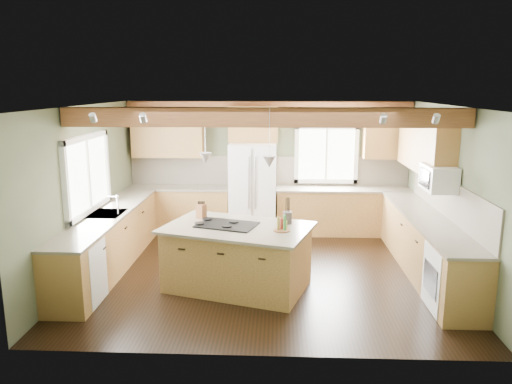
{
  "coord_description": "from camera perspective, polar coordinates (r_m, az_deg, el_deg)",
  "views": [
    {
      "loc": [
        0.2,
        -7.45,
        2.89
      ],
      "look_at": [
        -0.15,
        0.3,
        1.23
      ],
      "focal_mm": 35.0,
      "sensor_mm": 36.0,
      "label": 1
    }
  ],
  "objects": [
    {
      "name": "upper_cab_right",
      "position": [
        8.75,
        18.78,
        5.25
      ],
      "size": [
        0.35,
        2.2,
        0.9
      ],
      "primitive_type": "cube",
      "color": "brown",
      "rests_on": "wall_right"
    },
    {
      "name": "dishwasher",
      "position": [
        7.19,
        -19.75,
        -8.7
      ],
      "size": [
        0.6,
        0.6,
        0.84
      ],
      "primitive_type": "cube",
      "color": "white",
      "rests_on": "floor"
    },
    {
      "name": "island",
      "position": [
        7.3,
        -2.13,
        -7.58
      ],
      "size": [
        2.17,
        1.68,
        0.88
      ],
      "primitive_type": "cube",
      "rotation": [
        0.0,
        0.0,
        -0.3
      ],
      "color": "olive",
      "rests_on": "floor"
    },
    {
      "name": "faucet",
      "position": [
        8.12,
        -15.53,
        -1.49
      ],
      "size": [
        0.02,
        0.02,
        0.28
      ],
      "primitive_type": "cylinder",
      "color": "#B2B2B7",
      "rests_on": "sink"
    },
    {
      "name": "sink",
      "position": [
        8.21,
        -16.67,
        -2.45
      ],
      "size": [
        0.5,
        0.65,
        0.03
      ],
      "primitive_type": "cube",
      "color": "#262628",
      "rests_on": "counter_left"
    },
    {
      "name": "counter_back_left",
      "position": [
        10.05,
        -8.86,
        0.49
      ],
      "size": [
        2.06,
        0.64,
        0.04
      ],
      "primitive_type": "cube",
      "color": "brown",
      "rests_on": "base_cab_back_left"
    },
    {
      "name": "microwave",
      "position": [
        7.89,
        20.14,
        1.53
      ],
      "size": [
        0.4,
        0.7,
        0.38
      ],
      "primitive_type": "cube",
      "color": "white",
      "rests_on": "wall_right"
    },
    {
      "name": "base_cab_back_right",
      "position": [
        10.04,
        9.92,
        -2.25
      ],
      "size": [
        2.62,
        0.6,
        0.88
      ],
      "primitive_type": "cube",
      "color": "brown",
      "rests_on": "floor"
    },
    {
      "name": "base_cab_right",
      "position": [
        8.22,
        18.84,
        -5.96
      ],
      "size": [
        0.6,
        3.7,
        0.88
      ],
      "primitive_type": "cube",
      "color": "brown",
      "rests_on": "floor"
    },
    {
      "name": "wall_right",
      "position": [
        8.05,
        21.4,
        -0.18
      ],
      "size": [
        0.0,
        5.0,
        5.0
      ],
      "primitive_type": "plane",
      "rotation": [
        1.57,
        0.0,
        -1.57
      ],
      "color": "#444C36",
      "rests_on": "ground"
    },
    {
      "name": "wall_back",
      "position": [
        10.08,
        1.45,
        2.98
      ],
      "size": [
        5.6,
        0.0,
        5.6
      ],
      "primitive_type": "plane",
      "rotation": [
        1.57,
        0.0,
        0.0
      ],
      "color": "#444C36",
      "rests_on": "ground"
    },
    {
      "name": "knife_block",
      "position": [
        7.59,
        -6.26,
        -2.21
      ],
      "size": [
        0.17,
        0.16,
        0.22
      ],
      "primitive_type": "cube",
      "rotation": [
        0.0,
        0.0,
        -0.64
      ],
      "color": "brown",
      "rests_on": "island_top"
    },
    {
      "name": "pendant_left",
      "position": [
        7.14,
        -5.79,
        3.85
      ],
      "size": [
        0.18,
        0.18,
        0.16
      ],
      "primitive_type": "cone",
      "rotation": [
        3.14,
        0.0,
        0.0
      ],
      "color": "#B2B2B7",
      "rests_on": "ceiling"
    },
    {
      "name": "pendant_right",
      "position": [
        6.78,
        1.53,
        3.47
      ],
      "size": [
        0.18,
        0.18,
        0.16
      ],
      "primitive_type": "cone",
      "rotation": [
        3.14,
        0.0,
        0.0
      ],
      "color": "#B2B2B7",
      "rests_on": "ceiling"
    },
    {
      "name": "ceiling_beam",
      "position": [
        6.86,
        0.96,
        8.53
      ],
      "size": [
        5.55,
        0.26,
        0.26
      ],
      "primitive_type": "cube",
      "color": "#572B18",
      "rests_on": "ceiling"
    },
    {
      "name": "wall_left",
      "position": [
        8.19,
        -18.93,
        0.19
      ],
      "size": [
        0.0,
        5.0,
        5.0
      ],
      "primitive_type": "plane",
      "rotation": [
        1.57,
        0.0,
        1.57
      ],
      "color": "#444C36",
      "rests_on": "ground"
    },
    {
      "name": "upper_cab_over_fridge",
      "position": [
        9.82,
        -0.32,
        7.73
      ],
      "size": [
        0.96,
        0.35,
        0.7
      ],
      "primitive_type": "cube",
      "color": "brown",
      "rests_on": "wall_back"
    },
    {
      "name": "base_cab_back_left",
      "position": [
        10.15,
        -8.77,
        -2.05
      ],
      "size": [
        2.02,
        0.6,
        0.88
      ],
      "primitive_type": "cube",
      "color": "brown",
      "rests_on": "floor"
    },
    {
      "name": "island_top",
      "position": [
        7.15,
        -2.16,
        -4.11
      ],
      "size": [
        2.33,
        1.84,
        0.04
      ],
      "primitive_type": "cube",
      "rotation": [
        0.0,
        0.0,
        -0.3
      ],
      "color": "brown",
      "rests_on": "island"
    },
    {
      "name": "upper_cab_back_left",
      "position": [
        10.06,
        -10.04,
        6.51
      ],
      "size": [
        1.4,
        0.35,
        0.9
      ],
      "primitive_type": "cube",
      "color": "brown",
      "rests_on": "wall_back"
    },
    {
      "name": "base_cab_left",
      "position": [
        8.34,
        -16.48,
        -5.55
      ],
      "size": [
        0.6,
        3.7,
        0.88
      ],
      "primitive_type": "cube",
      "color": "brown",
      "rests_on": "floor"
    },
    {
      "name": "soffit_trim",
      "position": [
        9.86,
        1.47,
        10.02
      ],
      "size": [
        5.55,
        0.2,
        0.1
      ],
      "primitive_type": "cube",
      "color": "#572B18",
      "rests_on": "ceiling"
    },
    {
      "name": "refrigerator",
      "position": [
        9.79,
        -0.37,
        0.33
      ],
      "size": [
        0.9,
        0.74,
        1.8
      ],
      "primitive_type": "cube",
      "color": "white",
      "rests_on": "floor"
    },
    {
      "name": "utensil_crock",
      "position": [
        7.29,
        3.61,
        -2.94
      ],
      "size": [
        0.18,
        0.18,
        0.18
      ],
      "primitive_type": "cylinder",
      "rotation": [
        0.0,
        0.0,
        -0.44
      ],
      "color": "#362E2B",
      "rests_on": "island_top"
    },
    {
      "name": "window_left",
      "position": [
        8.18,
        -18.79,
        1.97
      ],
      "size": [
        0.04,
        1.6,
        1.05
      ],
      "primitive_type": "cube",
      "color": "white",
      "rests_on": "wall_left"
    },
    {
      "name": "window_back",
      "position": [
        10.07,
        8.03,
        4.29
      ],
      "size": [
        1.1,
        0.04,
        1.0
      ],
      "primitive_type": "cube",
      "color": "white",
      "rests_on": "wall_back"
    },
    {
      "name": "counter_right",
      "position": [
        8.1,
        19.06,
        -2.86
      ],
      "size": [
        0.64,
        3.74,
        0.04
      ],
      "primitive_type": "cube",
      "color": "brown",
      "rests_on": "base_cab_right"
    },
    {
      "name": "bottle_tray",
      "position": [
        6.92,
        2.97,
        -3.58
      ],
      "size": [
        0.27,
        0.27,
        0.22
      ],
      "primitive_type": null,
      "rotation": [
        0.0,
        0.0,
        -0.17
      ],
      "color": "brown",
      "rests_on": "island_top"
    },
    {
      "name": "upper_cab_back_corner",
      "position": [
        10.04,
        14.76,
        6.29
      ],
      "size": [
        0.9,
        0.35,
        0.9
      ],
      "primitive_type": "cube",
      "color": "brown",
      "rests_on": "wall_back"
    },
    {
      "name": "backsplash_right",
      "position": [
        8.11,
        21.14,
        -0.73
      ],
      "size": [
        0.03,
        3.7,
        0.58
      ],
      "primitive_type": "cube",
      "color": "brown",
      "rests_on": "wall_right"
    },
    {
      "name": "ceiling",
      "position": [
        7.46,
        1.1,
        9.82
      ],
      "size": [
        5.6,
        5.6,
        0.0
      ],
      "primitive_type": "plane",
      "rotation": [
        3.14,
        0.0,
        0.0
      ],
      "color": "silver",
      "rests_on": "wall_back"
    },
    {
      "name": "cooktop",
      "position": [
        7.21,
        -3.34,
        -3.76
      ],
      "size": [
        0.96,
        0.77,
        0.02
      ],
      "primitive_type": "cube",
      "rotation": [
        0.0,
        0.0,
        -0.3
      ],
      "color": "black",
      "rests_on": "island_top"
    },
    {
      "name": "counter_back_right",
      "position": [
        9.94,
        10.02,
        0.32
      ],
      "size": [
        2.66,
        0.64,
        0.04
      ],
      "primitive_type": "cube",
      "color": "brown",
      "rests_on": "base_cab_back_right"
    },
    {
      "name": "oven",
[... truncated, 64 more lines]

